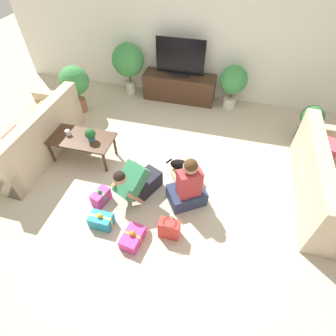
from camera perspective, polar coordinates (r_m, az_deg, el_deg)
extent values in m
plane|color=beige|center=(4.34, -0.16, -1.48)|extent=(16.00, 16.00, 0.00)
cube|color=white|center=(5.83, 7.18, 26.80)|extent=(8.40, 0.06, 2.60)
cube|color=#C6B293|center=(5.19, -27.54, 5.12)|extent=(0.90, 2.08, 0.44)
cube|color=#C6B293|center=(4.74, -25.98, 8.46)|extent=(0.20, 2.08, 0.42)
cube|color=#C6B293|center=(5.72, -22.61, 12.09)|extent=(0.90, 0.16, 0.62)
cube|color=#EACC4C|center=(5.10, -25.50, 10.66)|extent=(0.18, 0.34, 0.32)
cube|color=red|center=(4.70, -29.98, 5.45)|extent=(0.18, 0.34, 0.32)
cube|color=#C6B293|center=(4.55, 31.85, -3.73)|extent=(0.90, 2.08, 0.44)
cube|color=#C6B293|center=(4.16, 29.71, 0.90)|extent=(0.20, 2.08, 0.42)
cube|color=#C6B293|center=(5.18, 30.75, 4.85)|extent=(0.90, 0.16, 0.62)
cube|color=red|center=(4.02, 32.67, -3.70)|extent=(0.18, 0.34, 0.32)
cube|color=#E5566B|center=(4.52, 31.32, 3.02)|extent=(0.18, 0.34, 0.32)
cube|color=#472D1E|center=(4.58, -18.54, 6.16)|extent=(1.10, 0.55, 0.03)
cylinder|color=#472D1E|center=(4.85, -24.07, 3.24)|extent=(0.04, 0.04, 0.42)
cylinder|color=#472D1E|center=(4.38, -13.62, 1.27)|extent=(0.04, 0.04, 0.42)
cylinder|color=#472D1E|center=(5.10, -21.62, 6.48)|extent=(0.04, 0.04, 0.42)
cylinder|color=#472D1E|center=(4.65, -11.48, 4.91)|extent=(0.04, 0.04, 0.42)
cube|color=#472D1E|center=(6.03, 2.46, 17.14)|extent=(1.55, 0.45, 0.56)
cube|color=black|center=(5.89, 2.56, 19.75)|extent=(0.35, 0.20, 0.05)
cube|color=black|center=(5.73, 2.69, 23.12)|extent=(1.01, 0.03, 0.70)
cylinder|color=#4C4C51|center=(5.57, 27.50, 6.54)|extent=(0.31, 0.31, 0.21)
cylinder|color=brown|center=(5.48, 28.08, 7.85)|extent=(0.06, 0.06, 0.12)
sphere|color=#286B33|center=(5.36, 28.93, 9.74)|extent=(0.40, 0.40, 0.40)
cylinder|color=#A36042|center=(5.99, -18.44, 12.93)|extent=(0.25, 0.25, 0.27)
cylinder|color=brown|center=(5.88, -18.95, 14.71)|extent=(0.04, 0.04, 0.17)
sphere|color=#3D8E47|center=(5.73, -19.76, 17.46)|extent=(0.57, 0.57, 0.57)
cylinder|color=beige|center=(6.35, -8.06, 16.97)|extent=(0.21, 0.21, 0.30)
cylinder|color=brown|center=(6.23, -8.31, 18.97)|extent=(0.04, 0.04, 0.20)
sphere|color=#3D8E47|center=(6.07, -8.72, 22.23)|extent=(0.68, 0.68, 0.68)
cylinder|color=beige|center=(5.97, 13.17, 13.78)|extent=(0.27, 0.27, 0.23)
cylinder|color=brown|center=(5.87, 13.50, 15.42)|extent=(0.05, 0.05, 0.17)
sphere|color=#3D8E47|center=(5.72, 14.07, 18.16)|extent=(0.56, 0.56, 0.56)
cube|color=#23232D|center=(4.06, -4.68, -3.12)|extent=(0.44, 0.52, 0.28)
cube|color=#338456|center=(3.71, -7.96, -2.74)|extent=(0.50, 0.59, 0.47)
sphere|color=tan|center=(3.48, -10.49, -2.27)|extent=(0.18, 0.18, 0.18)
sphere|color=black|center=(3.46, -10.56, -1.93)|extent=(0.16, 0.16, 0.16)
cylinder|color=tan|center=(3.89, -10.22, -4.38)|extent=(0.17, 0.27, 0.42)
cylinder|color=tan|center=(3.75, -7.18, -6.57)|extent=(0.17, 0.27, 0.42)
cube|color=#283351|center=(3.93, 4.02, -5.89)|extent=(0.65, 0.62, 0.24)
cube|color=#AD3338|center=(3.63, 4.65, -3.29)|extent=(0.38, 0.34, 0.44)
sphere|color=tan|center=(3.40, 4.89, 0.24)|extent=(0.20, 0.20, 0.20)
sphere|color=#472D19|center=(3.37, 4.99, 0.54)|extent=(0.19, 0.19, 0.19)
cylinder|color=tan|center=(3.84, 5.20, -1.26)|extent=(0.19, 0.25, 0.06)
cylinder|color=tan|center=(3.77, 1.61, -2.21)|extent=(0.19, 0.25, 0.06)
ellipsoid|color=black|center=(4.18, 2.68, 0.65)|extent=(0.33, 0.18, 0.19)
sphere|color=black|center=(4.12, 5.40, 0.53)|extent=(0.16, 0.16, 0.16)
sphere|color=olive|center=(4.12, 6.25, 0.22)|extent=(0.07, 0.07, 0.07)
cylinder|color=black|center=(4.18, 0.20, 1.52)|extent=(0.11, 0.03, 0.12)
cylinder|color=olive|center=(4.25, 3.78, -1.64)|extent=(0.04, 0.04, 0.14)
cylinder|color=olive|center=(4.32, 4.10, -0.67)|extent=(0.04, 0.04, 0.14)
cylinder|color=olive|center=(4.28, 1.10, -1.07)|extent=(0.04, 0.04, 0.14)
cylinder|color=olive|center=(4.35, 1.46, -0.11)|extent=(0.04, 0.04, 0.14)
cube|color=teal|center=(3.80, -14.31, -11.04)|extent=(0.31, 0.21, 0.20)
cube|color=yellow|center=(3.80, -14.31, -11.04)|extent=(0.32, 0.03, 0.20)
sphere|color=yellow|center=(3.70, -14.66, -9.99)|extent=(0.07, 0.07, 0.07)
cube|color=#CC3389|center=(3.60, -7.65, -14.81)|extent=(0.28, 0.39, 0.17)
cube|color=orange|center=(3.60, -7.65, -14.81)|extent=(0.24, 0.06, 0.17)
sphere|color=orange|center=(3.51, -7.83, -13.94)|extent=(0.08, 0.08, 0.08)
cube|color=#CC3389|center=(4.04, -14.36, -6.13)|extent=(0.24, 0.32, 0.22)
cube|color=#2D934C|center=(4.04, -14.36, -6.13)|extent=(0.17, 0.07, 0.22)
sphere|color=#2D934C|center=(3.94, -14.71, -4.94)|extent=(0.06, 0.06, 0.06)
cube|color=red|center=(3.57, 0.27, -13.07)|extent=(0.28, 0.15, 0.30)
torus|color=#4C3823|center=(3.42, 0.28, -11.64)|extent=(0.18, 0.18, 0.01)
cylinder|color=silver|center=(4.67, -20.99, 7.20)|extent=(0.08, 0.08, 0.09)
torus|color=silver|center=(4.64, -20.46, 7.17)|extent=(0.06, 0.01, 0.06)
cylinder|color=#336B84|center=(4.43, -16.30, 6.13)|extent=(0.11, 0.11, 0.07)
sphere|color=#1E5628|center=(4.37, -16.58, 7.15)|extent=(0.17, 0.17, 0.17)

